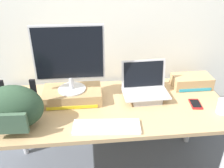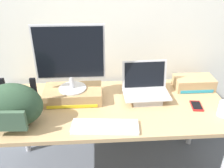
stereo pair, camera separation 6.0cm
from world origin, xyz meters
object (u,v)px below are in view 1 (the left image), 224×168
at_px(external_keyboard, 107,127).
at_px(plush_toy, 10,92).
at_px(toner_box_cyan, 192,81).
at_px(toner_box_yellow, 73,95).
at_px(open_laptop, 145,91).
at_px(cell_phone, 195,104).
at_px(desktop_monitor, 69,58).
at_px(coffee_mug, 223,106).
at_px(messenger_backpack, 14,108).

xyz_separation_m(external_keyboard, plush_toy, (-0.73, 0.46, 0.03)).
bearing_deg(toner_box_cyan, toner_box_yellow, -173.42).
height_order(open_laptop, cell_phone, open_laptop).
relative_size(desktop_monitor, open_laptop, 1.42).
bearing_deg(plush_toy, toner_box_yellow, -11.25).
distance_m(toner_box_yellow, coffee_mug, 1.11).
height_order(external_keyboard, cell_phone, external_keyboard).
distance_m(external_keyboard, messenger_backpack, 0.61).
bearing_deg(desktop_monitor, external_keyboard, -56.80).
bearing_deg(toner_box_cyan, plush_toy, -179.36).
bearing_deg(desktop_monitor, toner_box_yellow, 89.72).
bearing_deg(messenger_backpack, toner_box_yellow, 42.26).
distance_m(open_laptop, messenger_backpack, 0.96).
height_order(toner_box_yellow, coffee_mug, coffee_mug).
height_order(coffee_mug, plush_toy, coffee_mug).
distance_m(toner_box_yellow, cell_phone, 0.94).
distance_m(toner_box_yellow, messenger_backpack, 0.47).
relative_size(toner_box_yellow, toner_box_cyan, 1.37).
relative_size(external_keyboard, cell_phone, 3.18).
distance_m(cell_phone, plush_toy, 1.44).
relative_size(open_laptop, cell_phone, 2.50).
height_order(desktop_monitor, coffee_mug, desktop_monitor).
distance_m(external_keyboard, plush_toy, 0.86).
relative_size(cell_phone, plush_toy, 1.59).
relative_size(desktop_monitor, coffee_mug, 4.01).
xyz_separation_m(toner_box_yellow, cell_phone, (0.92, -0.16, -0.04)).
bearing_deg(open_laptop, external_keyboard, -135.50).
bearing_deg(desktop_monitor, cell_phone, -8.94).
bearing_deg(open_laptop, plush_toy, 171.78).
relative_size(toner_box_yellow, messenger_backpack, 1.13).
distance_m(messenger_backpack, coffee_mug, 1.43).
xyz_separation_m(external_keyboard, cell_phone, (0.69, 0.21, -0.01)).
height_order(plush_toy, toner_box_cyan, toner_box_cyan).
xyz_separation_m(desktop_monitor, plush_toy, (-0.49, 0.10, -0.31)).
distance_m(open_laptop, toner_box_cyan, 0.46).
relative_size(open_laptop, plush_toy, 3.96).
distance_m(messenger_backpack, cell_phone, 1.29).
distance_m(desktop_monitor, messenger_backpack, 0.50).
bearing_deg(messenger_backpack, desktop_monitor, 42.15).
distance_m(desktop_monitor, toner_box_cyan, 1.05).
bearing_deg(external_keyboard, plush_toy, 152.37).
relative_size(coffee_mug, cell_phone, 0.89).
distance_m(coffee_mug, toner_box_cyan, 0.40).
distance_m(desktop_monitor, plush_toy, 0.59).
xyz_separation_m(open_laptop, external_keyboard, (-0.33, -0.34, -0.05)).
xyz_separation_m(external_keyboard, coffee_mug, (0.84, 0.09, 0.04)).
bearing_deg(external_keyboard, open_laptop, 51.08).
bearing_deg(coffee_mug, cell_phone, 141.81).
bearing_deg(toner_box_cyan, coffee_mug, -78.81).
bearing_deg(external_keyboard, messenger_backpack, 177.37).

